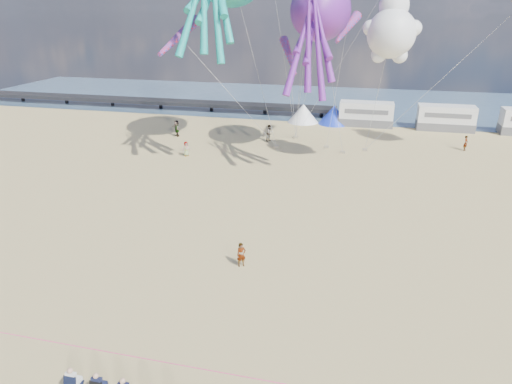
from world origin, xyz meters
The scene contains 23 objects.
ground centered at (0.00, 0.00, 0.00)m, with size 120.00×120.00×0.00m, color tan.
water centered at (0.00, 55.00, 0.02)m, with size 120.00×120.00×0.00m, color #3C5772.
pier centered at (-28.00, 44.00, 1.00)m, with size 60.00×3.00×0.50m, color black.
motorhome_0 centered at (6.00, 40.00, 1.50)m, with size 6.60×2.50×3.00m, color silver.
motorhome_1 centered at (15.50, 40.00, 1.50)m, with size 6.60×2.50×3.00m, color silver.
tent_white centered at (-2.00, 40.00, 1.20)m, with size 4.00×4.00×2.40m, color white.
tent_blue centered at (2.00, 40.00, 1.20)m, with size 4.00×4.00×2.40m, color #1933CC.
rope_line centered at (0.00, -5.00, 0.02)m, with size 0.03×0.03×34.00m, color #F2338C.
standing_person centered at (-0.37, 3.30, 0.74)m, with size 0.54×0.35×1.48m, color tan.
beachgoer_0 centered at (-11.41, 22.57, 0.75)m, with size 0.55×0.36×1.50m, color #7F6659.
beachgoer_1 centered at (-4.35, 29.96, 0.93)m, with size 0.91×0.59×1.86m, color #7F6659.
beachgoer_4 centered at (-15.34, 29.55, 0.94)m, with size 1.10×0.46×1.88m, color #7F6659.
beachgoer_5 centered at (16.42, 31.23, 0.79)m, with size 1.47×0.47×1.59m, color #7F6659.
sandbag_a centered at (-3.14, 27.76, 0.11)m, with size 0.50×0.35×0.22m, color gray.
sandbag_b centered at (3.96, 27.19, 0.11)m, with size 0.50×0.35×0.22m, color gray.
sandbag_c centered at (6.18, 28.58, 0.11)m, with size 0.50×0.35×0.22m, color gray.
sandbag_d centered at (2.15, 28.73, 0.11)m, with size 0.50×0.35×0.22m, color gray.
sandbag_e centered at (-1.69, 31.96, 0.11)m, with size 0.50×0.35×0.22m, color gray.
kite_octopus_purple centered at (1.18, 25.26, 13.75)m, with size 4.50×10.49×11.99m, color #6C2190, non-canonical shape.
kite_panda centered at (7.38, 21.78, 12.02)m, with size 4.78×4.50×6.75m, color white, non-canonical shape.
windsock_left centered at (-11.77, 23.33, 11.48)m, with size 1.10×7.83×7.83m, color red, non-canonical shape.
windsock_mid centered at (3.46, 28.43, 12.13)m, with size 1.00×5.25×5.25m, color red, non-canonical shape.
windsock_right centered at (-1.77, 26.51, 9.65)m, with size 0.90×5.73×5.73m, color red, non-canonical shape.
Camera 1 is at (5.84, -18.85, 13.93)m, focal length 32.00 mm.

